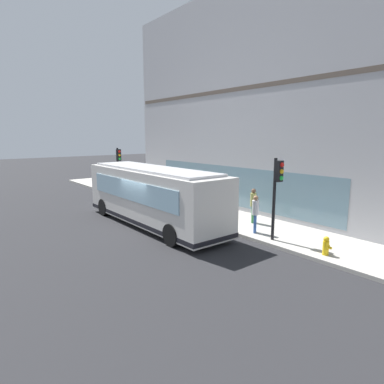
{
  "coord_description": "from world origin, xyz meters",
  "views": [
    {
      "loc": [
        -8.33,
        -14.03,
        4.72
      ],
      "look_at": [
        2.52,
        -0.53,
        1.68
      ],
      "focal_mm": 30.37,
      "sensor_mm": 36.0,
      "label": 1
    }
  ],
  "objects_px": {
    "pedestrian_near_hydrant": "(253,203)",
    "pedestrian_near_building_entrance": "(183,191)",
    "city_bus_nearside": "(152,196)",
    "fire_hydrant": "(326,246)",
    "traffic_light_down_block": "(119,162)",
    "traffic_light_near_corner": "(277,184)",
    "pedestrian_by_light_pole": "(255,211)"
  },
  "relations": [
    {
      "from": "city_bus_nearside",
      "to": "traffic_light_near_corner",
      "type": "distance_m",
      "value": 6.6
    },
    {
      "from": "pedestrian_near_hydrant",
      "to": "pedestrian_near_building_entrance",
      "type": "xyz_separation_m",
      "value": [
        -0.45,
        5.55,
        -0.04
      ]
    },
    {
      "from": "fire_hydrant",
      "to": "pedestrian_near_building_entrance",
      "type": "bearing_deg",
      "value": 84.7
    },
    {
      "from": "traffic_light_near_corner",
      "to": "pedestrian_by_light_pole",
      "type": "height_order",
      "value": "traffic_light_near_corner"
    },
    {
      "from": "pedestrian_near_hydrant",
      "to": "pedestrian_near_building_entrance",
      "type": "relative_size",
      "value": 1.03
    },
    {
      "from": "fire_hydrant",
      "to": "city_bus_nearside",
      "type": "bearing_deg",
      "value": 107.8
    },
    {
      "from": "traffic_light_near_corner",
      "to": "pedestrian_near_building_entrance",
      "type": "xyz_separation_m",
      "value": [
        1.05,
        8.1,
        -1.5
      ]
    },
    {
      "from": "traffic_light_down_block",
      "to": "pedestrian_near_hydrant",
      "type": "distance_m",
      "value": 12.63
    },
    {
      "from": "traffic_light_near_corner",
      "to": "traffic_light_down_block",
      "type": "height_order",
      "value": "traffic_light_near_corner"
    },
    {
      "from": "traffic_light_near_corner",
      "to": "pedestrian_near_hydrant",
      "type": "xyz_separation_m",
      "value": [
        1.5,
        2.56,
        -1.46
      ]
    },
    {
      "from": "traffic_light_down_block",
      "to": "city_bus_nearside",
      "type": "bearing_deg",
      "value": -105.89
    },
    {
      "from": "pedestrian_near_hydrant",
      "to": "pedestrian_by_light_pole",
      "type": "distance_m",
      "value": 1.8
    },
    {
      "from": "city_bus_nearside",
      "to": "traffic_light_down_block",
      "type": "relative_size",
      "value": 2.79
    },
    {
      "from": "pedestrian_near_building_entrance",
      "to": "pedestrian_by_light_pole",
      "type": "height_order",
      "value": "pedestrian_by_light_pole"
    },
    {
      "from": "city_bus_nearside",
      "to": "pedestrian_near_building_entrance",
      "type": "distance_m",
      "value": 4.23
    },
    {
      "from": "city_bus_nearside",
      "to": "fire_hydrant",
      "type": "bearing_deg",
      "value": -72.2
    },
    {
      "from": "city_bus_nearside",
      "to": "pedestrian_by_light_pole",
      "type": "relative_size",
      "value": 5.6
    },
    {
      "from": "traffic_light_near_corner",
      "to": "pedestrian_near_building_entrance",
      "type": "height_order",
      "value": "traffic_light_near_corner"
    },
    {
      "from": "pedestrian_near_building_entrance",
      "to": "pedestrian_by_light_pole",
      "type": "bearing_deg",
      "value": -97.07
    },
    {
      "from": "traffic_light_near_corner",
      "to": "pedestrian_by_light_pole",
      "type": "distance_m",
      "value": 1.99
    },
    {
      "from": "pedestrian_near_building_entrance",
      "to": "traffic_light_near_corner",
      "type": "bearing_deg",
      "value": -97.4
    },
    {
      "from": "pedestrian_near_building_entrance",
      "to": "pedestrian_by_light_pole",
      "type": "xyz_separation_m",
      "value": [
        -0.84,
        -6.79,
        0.01
      ]
    },
    {
      "from": "fire_hydrant",
      "to": "pedestrian_by_light_pole",
      "type": "bearing_deg",
      "value": 88.02
    },
    {
      "from": "pedestrian_near_hydrant",
      "to": "pedestrian_near_building_entrance",
      "type": "height_order",
      "value": "pedestrian_near_hydrant"
    },
    {
      "from": "fire_hydrant",
      "to": "pedestrian_near_building_entrance",
      "type": "xyz_separation_m",
      "value": [
        0.97,
        10.44,
        0.66
      ]
    },
    {
      "from": "traffic_light_near_corner",
      "to": "pedestrian_near_hydrant",
      "type": "bearing_deg",
      "value": 59.56
    },
    {
      "from": "traffic_light_down_block",
      "to": "pedestrian_by_light_pole",
      "type": "height_order",
      "value": "traffic_light_down_block"
    },
    {
      "from": "traffic_light_near_corner",
      "to": "traffic_light_down_block",
      "type": "bearing_deg",
      "value": 90.05
    },
    {
      "from": "traffic_light_near_corner",
      "to": "pedestrian_near_hydrant",
      "type": "relative_size",
      "value": 1.98
    },
    {
      "from": "traffic_light_down_block",
      "to": "fire_hydrant",
      "type": "height_order",
      "value": "traffic_light_down_block"
    },
    {
      "from": "city_bus_nearside",
      "to": "pedestrian_near_building_entrance",
      "type": "height_order",
      "value": "city_bus_nearside"
    },
    {
      "from": "city_bus_nearside",
      "to": "pedestrian_near_hydrant",
      "type": "distance_m",
      "value": 5.34
    }
  ]
}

